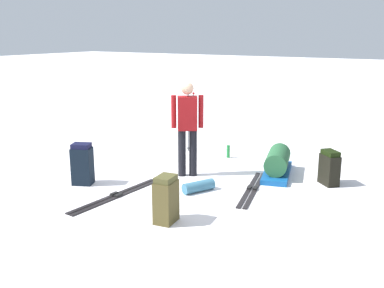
{
  "coord_description": "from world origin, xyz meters",
  "views": [
    {
      "loc": [
        -3.81,
        6.3,
        2.54
      ],
      "look_at": [
        0.0,
        0.0,
        0.7
      ],
      "focal_mm": 42.0,
      "sensor_mm": 36.0,
      "label": 1
    }
  ],
  "objects_px": {
    "backpack_small_spare": "(166,200)",
    "ski_poles_planted_near": "(191,119)",
    "sleeping_mat_rolled": "(199,186)",
    "ski_pair_far": "(116,196)",
    "gear_sled": "(277,163)",
    "ski_pair_near": "(252,189)",
    "backpack_bright": "(82,164)",
    "backpack_large_dark": "(329,168)",
    "thermos_bottle": "(228,151)",
    "skier_standing": "(187,124)"
  },
  "relations": [
    {
      "from": "backpack_small_spare",
      "to": "ski_poles_planted_near",
      "type": "bearing_deg",
      "value": -63.81
    },
    {
      "from": "ski_poles_planted_near",
      "to": "sleeping_mat_rolled",
      "type": "distance_m",
      "value": 2.68
    },
    {
      "from": "ski_pair_far",
      "to": "gear_sled",
      "type": "distance_m",
      "value": 2.99
    },
    {
      "from": "ski_pair_near",
      "to": "backpack_bright",
      "type": "bearing_deg",
      "value": 25.34
    },
    {
      "from": "ski_pair_near",
      "to": "backpack_small_spare",
      "type": "distance_m",
      "value": 1.9
    },
    {
      "from": "ski_pair_far",
      "to": "backpack_bright",
      "type": "bearing_deg",
      "value": -11.05
    },
    {
      "from": "backpack_bright",
      "to": "sleeping_mat_rolled",
      "type": "bearing_deg",
      "value": -159.74
    },
    {
      "from": "ski_pair_near",
      "to": "ski_pair_far",
      "type": "xyz_separation_m",
      "value": [
        1.73,
        1.41,
        -0.0
      ]
    },
    {
      "from": "backpack_large_dark",
      "to": "thermos_bottle",
      "type": "relative_size",
      "value": 2.31
    },
    {
      "from": "ski_pair_far",
      "to": "skier_standing",
      "type": "bearing_deg",
      "value": -105.05
    },
    {
      "from": "skier_standing",
      "to": "sleeping_mat_rolled",
      "type": "relative_size",
      "value": 3.09
    },
    {
      "from": "skier_standing",
      "to": "ski_pair_far",
      "type": "xyz_separation_m",
      "value": [
        0.4,
        1.5,
        -0.94
      ]
    },
    {
      "from": "skier_standing",
      "to": "backpack_bright",
      "type": "xyz_separation_m",
      "value": [
        1.28,
        1.33,
        -0.6
      ]
    },
    {
      "from": "skier_standing",
      "to": "thermos_bottle",
      "type": "bearing_deg",
      "value": -93.6
    },
    {
      "from": "backpack_bright",
      "to": "thermos_bottle",
      "type": "distance_m",
      "value": 3.12
    },
    {
      "from": "ski_poles_planted_near",
      "to": "thermos_bottle",
      "type": "bearing_deg",
      "value": 176.43
    },
    {
      "from": "ski_pair_far",
      "to": "gear_sled",
      "type": "height_order",
      "value": "gear_sled"
    },
    {
      "from": "skier_standing",
      "to": "backpack_large_dark",
      "type": "height_order",
      "value": "skier_standing"
    },
    {
      "from": "backpack_bright",
      "to": "sleeping_mat_rolled",
      "type": "distance_m",
      "value": 2.03
    },
    {
      "from": "ski_pair_far",
      "to": "sleeping_mat_rolled",
      "type": "distance_m",
      "value": 1.33
    },
    {
      "from": "sleeping_mat_rolled",
      "to": "ski_poles_planted_near",
      "type": "bearing_deg",
      "value": -55.92
    },
    {
      "from": "gear_sled",
      "to": "ski_poles_planted_near",
      "type": "bearing_deg",
      "value": -16.08
    },
    {
      "from": "backpack_large_dark",
      "to": "ski_poles_planted_near",
      "type": "bearing_deg",
      "value": -12.35
    },
    {
      "from": "ski_pair_far",
      "to": "ski_poles_planted_near",
      "type": "bearing_deg",
      "value": -81.56
    },
    {
      "from": "backpack_small_spare",
      "to": "thermos_bottle",
      "type": "relative_size",
      "value": 2.55
    },
    {
      "from": "backpack_small_spare",
      "to": "ski_poles_planted_near",
      "type": "xyz_separation_m",
      "value": [
        1.69,
        -3.43,
        0.4
      ]
    },
    {
      "from": "sleeping_mat_rolled",
      "to": "backpack_bright",
      "type": "bearing_deg",
      "value": 20.26
    },
    {
      "from": "ski_pair_far",
      "to": "backpack_large_dark",
      "type": "xyz_separation_m",
      "value": [
        -2.73,
        -2.33,
        0.28
      ]
    },
    {
      "from": "skier_standing",
      "to": "backpack_bright",
      "type": "bearing_deg",
      "value": 46.03
    },
    {
      "from": "skier_standing",
      "to": "ski_poles_planted_near",
      "type": "distance_m",
      "value": 1.76
    },
    {
      "from": "backpack_small_spare",
      "to": "sleeping_mat_rolled",
      "type": "distance_m",
      "value": 1.31
    },
    {
      "from": "backpack_bright",
      "to": "sleeping_mat_rolled",
      "type": "relative_size",
      "value": 1.31
    },
    {
      "from": "gear_sled",
      "to": "sleeping_mat_rolled",
      "type": "xyz_separation_m",
      "value": [
        0.78,
        1.51,
        -0.13
      ]
    },
    {
      "from": "backpack_large_dark",
      "to": "thermos_bottle",
      "type": "xyz_separation_m",
      "value": [
        2.24,
        -0.64,
        -0.16
      ]
    },
    {
      "from": "ski_pair_near",
      "to": "sleeping_mat_rolled",
      "type": "relative_size",
      "value": 3.22
    },
    {
      "from": "backpack_large_dark",
      "to": "backpack_small_spare",
      "type": "height_order",
      "value": "backpack_small_spare"
    },
    {
      "from": "thermos_bottle",
      "to": "backpack_large_dark",
      "type": "bearing_deg",
      "value": 164.08
    },
    {
      "from": "ski_pair_far",
      "to": "sleeping_mat_rolled",
      "type": "xyz_separation_m",
      "value": [
        -1.01,
        -0.87,
        0.08
      ]
    },
    {
      "from": "ski_pair_far",
      "to": "backpack_small_spare",
      "type": "height_order",
      "value": "backpack_small_spare"
    },
    {
      "from": "ski_pair_near",
      "to": "backpack_bright",
      "type": "distance_m",
      "value": 2.9
    },
    {
      "from": "sleeping_mat_rolled",
      "to": "skier_standing",
      "type": "bearing_deg",
      "value": -46.35
    },
    {
      "from": "backpack_bright",
      "to": "thermos_bottle",
      "type": "relative_size",
      "value": 2.76
    },
    {
      "from": "backpack_small_spare",
      "to": "skier_standing",
      "type": "bearing_deg",
      "value": -66.4
    },
    {
      "from": "skier_standing",
      "to": "ski_poles_planted_near",
      "type": "relative_size",
      "value": 1.31
    },
    {
      "from": "ski_pair_near",
      "to": "thermos_bottle",
      "type": "distance_m",
      "value": 1.99
    },
    {
      "from": "backpack_large_dark",
      "to": "ski_pair_far",
      "type": "bearing_deg",
      "value": 40.41
    },
    {
      "from": "gear_sled",
      "to": "sleeping_mat_rolled",
      "type": "relative_size",
      "value": 2.55
    },
    {
      "from": "ski_pair_near",
      "to": "gear_sled",
      "type": "relative_size",
      "value": 1.26
    },
    {
      "from": "ski_pair_near",
      "to": "ski_pair_far",
      "type": "height_order",
      "value": "same"
    },
    {
      "from": "backpack_bright",
      "to": "gear_sled",
      "type": "bearing_deg",
      "value": -140.4
    }
  ]
}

